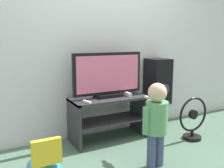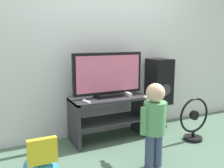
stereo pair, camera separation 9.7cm
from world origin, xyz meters
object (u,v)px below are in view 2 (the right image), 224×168
object	(u,v)px
game_console	(127,94)
remote_primary	(87,102)
television	(108,75)
child	(154,118)
floor_fan	(194,121)
speaker_tower	(159,83)

from	to	relation	value
game_console	remote_primary	xyz separation A→B (m)	(-0.60, -0.10, -0.01)
television	remote_primary	bearing A→B (deg)	-156.00
television	remote_primary	xyz separation A→B (m)	(-0.35, -0.16, -0.26)
child	television	bearing A→B (deg)	96.28
game_console	floor_fan	size ratio (longest dim) A/B	0.32
child	speaker_tower	distance (m)	1.22
child	speaker_tower	bearing A→B (deg)	51.42
remote_primary	speaker_tower	bearing A→B (deg)	11.02
child	floor_fan	world-z (taller)	child
speaker_tower	game_console	bearing A→B (deg)	-167.29
game_console	speaker_tower	xyz separation A→B (m)	(0.60, 0.14, 0.08)
floor_fan	remote_primary	bearing A→B (deg)	164.02
television	child	bearing A→B (deg)	-83.72
game_console	floor_fan	distance (m)	0.92
television	game_console	distance (m)	0.36
television	game_console	size ratio (longest dim) A/B	5.23
television	speaker_tower	size ratio (longest dim) A/B	0.92
game_console	remote_primary	world-z (taller)	game_console
television	child	distance (m)	0.93
television	floor_fan	size ratio (longest dim) A/B	1.67
child	remote_primary	bearing A→B (deg)	122.27
floor_fan	game_console	bearing A→B (deg)	146.34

